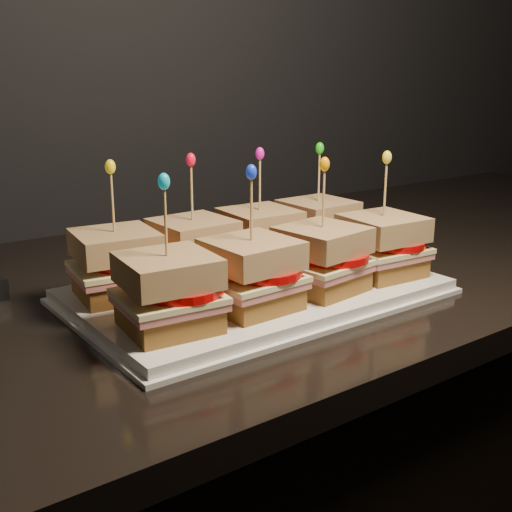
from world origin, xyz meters
TOP-DOWN VIEW (x-y plane):
  - granite_slab at (-0.52, 1.65)m, footprint 2.16×0.72m
  - platter at (-0.61, 1.53)m, footprint 0.44×0.27m
  - platter_rim at (-0.61, 1.53)m, footprint 0.45×0.28m
  - sandwich_0_bread_bot at (-0.77, 1.60)m, footprint 0.10×0.10m
  - sandwich_0_ham at (-0.77, 1.60)m, footprint 0.11×0.11m
  - sandwich_0_cheese at (-0.77, 1.60)m, footprint 0.11×0.11m
  - sandwich_0_tomato at (-0.76, 1.59)m, footprint 0.09×0.09m
  - sandwich_0_bread_top at (-0.77, 1.60)m, footprint 0.10×0.10m
  - sandwich_0_pick at (-0.77, 1.60)m, footprint 0.00×0.00m
  - sandwich_0_frill at (-0.77, 1.60)m, footprint 0.01×0.01m
  - sandwich_1_bread_bot at (-0.67, 1.60)m, footprint 0.09×0.09m
  - sandwich_1_ham at (-0.67, 1.60)m, footprint 0.10×0.10m
  - sandwich_1_cheese at (-0.67, 1.60)m, footprint 0.10×0.10m
  - sandwich_1_tomato at (-0.65, 1.59)m, footprint 0.09×0.09m
  - sandwich_1_bread_top at (-0.67, 1.60)m, footprint 0.09×0.09m
  - sandwich_1_pick at (-0.67, 1.60)m, footprint 0.00×0.00m
  - sandwich_1_frill at (-0.67, 1.60)m, footprint 0.01×0.01m
  - sandwich_2_bread_bot at (-0.56, 1.60)m, footprint 0.09×0.09m
  - sandwich_2_ham at (-0.56, 1.60)m, footprint 0.10×0.10m
  - sandwich_2_cheese at (-0.56, 1.60)m, footprint 0.10×0.10m
  - sandwich_2_tomato at (-0.55, 1.59)m, footprint 0.09×0.09m
  - sandwich_2_bread_top at (-0.56, 1.60)m, footprint 0.10×0.10m
  - sandwich_2_pick at (-0.56, 1.60)m, footprint 0.00×0.00m
  - sandwich_2_frill at (-0.56, 1.60)m, footprint 0.01×0.01m
  - sandwich_3_bread_bot at (-0.46, 1.60)m, footprint 0.09×0.09m
  - sandwich_3_ham at (-0.46, 1.60)m, footprint 0.10×0.09m
  - sandwich_3_cheese at (-0.46, 1.60)m, footprint 0.10×0.10m
  - sandwich_3_tomato at (-0.44, 1.59)m, footprint 0.09×0.09m
  - sandwich_3_bread_top at (-0.46, 1.60)m, footprint 0.09×0.09m
  - sandwich_3_pick at (-0.46, 1.60)m, footprint 0.00×0.00m
  - sandwich_3_frill at (-0.46, 1.60)m, footprint 0.01×0.01m
  - sandwich_4_bread_bot at (-0.77, 1.47)m, footprint 0.10×0.10m
  - sandwich_4_ham at (-0.77, 1.47)m, footprint 0.11×0.10m
  - sandwich_4_cheese at (-0.77, 1.47)m, footprint 0.11×0.10m
  - sandwich_4_tomato at (-0.76, 1.46)m, footprint 0.09×0.09m
  - sandwich_4_bread_top at (-0.77, 1.47)m, footprint 0.10×0.10m
  - sandwich_4_pick at (-0.77, 1.47)m, footprint 0.00×0.00m
  - sandwich_4_frill at (-0.77, 1.47)m, footprint 0.01×0.01m
  - sandwich_5_bread_bot at (-0.67, 1.47)m, footprint 0.09×0.09m
  - sandwich_5_ham at (-0.67, 1.47)m, footprint 0.10×0.10m
  - sandwich_5_cheese at (-0.67, 1.47)m, footprint 0.10×0.10m
  - sandwich_5_tomato at (-0.65, 1.46)m, footprint 0.09×0.09m
  - sandwich_5_bread_top at (-0.67, 1.47)m, footprint 0.09×0.09m
  - sandwich_5_pick at (-0.67, 1.47)m, footprint 0.00×0.00m
  - sandwich_5_frill at (-0.67, 1.47)m, footprint 0.01×0.01m
  - sandwich_6_bread_bot at (-0.56, 1.47)m, footprint 0.10×0.10m
  - sandwich_6_ham at (-0.56, 1.47)m, footprint 0.11×0.11m
  - sandwich_6_cheese at (-0.56, 1.47)m, footprint 0.11×0.11m
  - sandwich_6_tomato at (-0.55, 1.46)m, footprint 0.09×0.09m
  - sandwich_6_bread_top at (-0.56, 1.47)m, footprint 0.10×0.10m
  - sandwich_6_pick at (-0.56, 1.47)m, footprint 0.00×0.00m
  - sandwich_6_frill at (-0.56, 1.47)m, footprint 0.01×0.01m
  - sandwich_7_bread_bot at (-0.46, 1.47)m, footprint 0.10×0.10m
  - sandwich_7_ham at (-0.46, 1.47)m, footprint 0.10×0.10m
  - sandwich_7_cheese at (-0.46, 1.47)m, footprint 0.11×0.10m
  - sandwich_7_tomato at (-0.44, 1.46)m, footprint 0.09×0.09m
  - sandwich_7_bread_top at (-0.46, 1.47)m, footprint 0.10×0.10m
  - sandwich_7_pick at (-0.46, 1.47)m, footprint 0.00×0.00m
  - sandwich_7_frill at (-0.46, 1.47)m, footprint 0.01×0.01m

SIDE VIEW (x-z plane):
  - granite_slab at x=-0.52m, z-range 0.87..0.91m
  - platter_rim at x=-0.61m, z-range 0.91..0.91m
  - platter at x=-0.61m, z-range 0.91..0.92m
  - sandwich_0_bread_bot at x=-0.77m, z-range 0.92..0.95m
  - sandwich_1_bread_bot at x=-0.67m, z-range 0.92..0.95m
  - sandwich_2_bread_bot at x=-0.56m, z-range 0.92..0.95m
  - sandwich_3_bread_bot at x=-0.46m, z-range 0.92..0.95m
  - sandwich_4_bread_bot at x=-0.77m, z-range 0.92..0.95m
  - sandwich_5_bread_bot at x=-0.67m, z-range 0.92..0.95m
  - sandwich_6_bread_bot at x=-0.56m, z-range 0.92..0.95m
  - sandwich_7_bread_bot at x=-0.46m, z-range 0.92..0.95m
  - sandwich_0_ham at x=-0.77m, z-range 0.95..0.96m
  - sandwich_1_ham at x=-0.67m, z-range 0.95..0.96m
  - sandwich_2_ham at x=-0.56m, z-range 0.95..0.96m
  - sandwich_3_ham at x=-0.46m, z-range 0.95..0.96m
  - sandwich_4_ham at x=-0.77m, z-range 0.95..0.96m
  - sandwich_5_ham at x=-0.67m, z-range 0.95..0.96m
  - sandwich_6_ham at x=-0.56m, z-range 0.95..0.96m
  - sandwich_7_ham at x=-0.46m, z-range 0.95..0.96m
  - sandwich_0_cheese at x=-0.77m, z-range 0.96..0.96m
  - sandwich_1_cheese at x=-0.67m, z-range 0.96..0.96m
  - sandwich_2_cheese at x=-0.56m, z-range 0.96..0.96m
  - sandwich_3_cheese at x=-0.46m, z-range 0.96..0.96m
  - sandwich_4_cheese at x=-0.77m, z-range 0.96..0.96m
  - sandwich_5_cheese at x=-0.67m, z-range 0.96..0.96m
  - sandwich_6_cheese at x=-0.56m, z-range 0.96..0.96m
  - sandwich_7_cheese at x=-0.46m, z-range 0.96..0.96m
  - sandwich_0_tomato at x=-0.76m, z-range 0.96..0.97m
  - sandwich_1_tomato at x=-0.65m, z-range 0.96..0.97m
  - sandwich_2_tomato at x=-0.55m, z-range 0.96..0.97m
  - sandwich_3_tomato at x=-0.44m, z-range 0.96..0.97m
  - sandwich_4_tomato at x=-0.76m, z-range 0.96..0.97m
  - sandwich_5_tomato at x=-0.65m, z-range 0.96..0.97m
  - sandwich_6_tomato at x=-0.55m, z-range 0.96..0.97m
  - sandwich_7_tomato at x=-0.44m, z-range 0.96..0.97m
  - sandwich_0_bread_top at x=-0.77m, z-range 0.97..1.00m
  - sandwich_1_bread_top at x=-0.67m, z-range 0.97..1.00m
  - sandwich_2_bread_top at x=-0.56m, z-range 0.97..1.00m
  - sandwich_3_bread_top at x=-0.46m, z-range 0.97..1.00m
  - sandwich_4_bread_top at x=-0.77m, z-range 0.97..1.00m
  - sandwich_5_bread_top at x=-0.67m, z-range 0.97..1.00m
  - sandwich_6_bread_top at x=-0.56m, z-range 0.97..1.00m
  - sandwich_7_bread_top at x=-0.46m, z-range 0.97..1.00m
  - sandwich_0_pick at x=-0.77m, z-range 0.99..1.08m
  - sandwich_1_pick at x=-0.67m, z-range 0.99..1.08m
  - sandwich_2_pick at x=-0.56m, z-range 0.99..1.08m
  - sandwich_3_pick at x=-0.46m, z-range 0.99..1.08m
  - sandwich_4_pick at x=-0.77m, z-range 0.99..1.08m
  - sandwich_5_pick at x=-0.67m, z-range 0.99..1.08m
  - sandwich_6_pick at x=-0.56m, z-range 0.99..1.08m
  - sandwich_7_pick at x=-0.46m, z-range 0.99..1.08m
  - sandwich_0_frill at x=-0.77m, z-range 1.07..1.09m
  - sandwich_1_frill at x=-0.67m, z-range 1.07..1.09m
  - sandwich_2_frill at x=-0.56m, z-range 1.07..1.09m
  - sandwich_3_frill at x=-0.46m, z-range 1.07..1.09m
  - sandwich_4_frill at x=-0.77m, z-range 1.07..1.09m
  - sandwich_5_frill at x=-0.67m, z-range 1.07..1.09m
  - sandwich_6_frill at x=-0.56m, z-range 1.07..1.09m
  - sandwich_7_frill at x=-0.46m, z-range 1.07..1.09m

